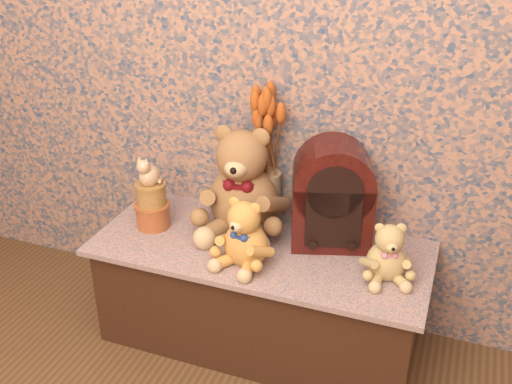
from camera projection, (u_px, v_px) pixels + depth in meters
display_shelf at (261, 293)px, 2.24m from camera, size 1.21×0.53×0.42m
teddy_large at (243, 174)px, 2.17m from camera, size 0.39×0.45×0.43m
teddy_medium at (246, 229)px, 1.99m from camera, size 0.25×0.28×0.26m
teddy_small at (388, 248)px, 1.92m from camera, size 0.23×0.25×0.22m
cathedral_radio at (332, 193)px, 2.09m from camera, size 0.33×0.28×0.39m
ceramic_vase at (265, 196)px, 2.27m from camera, size 0.15×0.15×0.20m
dried_stalks at (266, 113)px, 2.12m from camera, size 0.25×0.25×0.47m
biscuit_tin_lower at (153, 215)px, 2.25m from camera, size 0.15×0.15×0.09m
biscuit_tin_upper at (151, 194)px, 2.21m from camera, size 0.12×0.12×0.09m
cat_figurine at (149, 169)px, 2.16m from camera, size 0.10×0.11×0.12m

